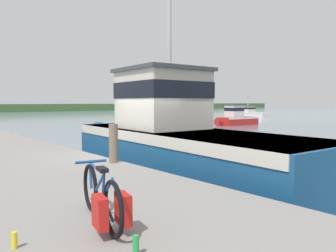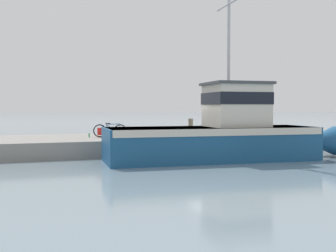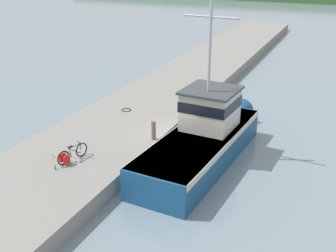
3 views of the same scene
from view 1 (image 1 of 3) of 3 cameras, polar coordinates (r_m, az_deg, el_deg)
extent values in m
plane|color=gray|center=(10.30, -6.97, -9.17)|extent=(320.00, 320.00, 0.00)
cube|color=#426638|center=(91.78, -17.61, 3.09)|extent=(180.00, 5.00, 1.89)
cube|color=navy|center=(10.21, 2.93, -5.00)|extent=(3.61, 9.60, 1.49)
cone|color=navy|center=(14.90, -10.70, -2.17)|extent=(1.53, 1.79, 1.41)
cube|color=beige|center=(10.14, 2.95, -1.68)|extent=(3.65, 9.41, 0.30)
cube|color=beige|center=(11.02, -0.91, 4.48)|extent=(2.52, 2.60, 1.89)
cube|color=black|center=(11.03, -0.92, 6.19)|extent=(2.57, 2.66, 0.53)
cube|color=#3D4247|center=(11.07, -0.92, 9.68)|extent=(2.72, 2.81, 0.12)
cube|color=silver|center=(52.62, 14.07, 1.88)|extent=(2.26, 6.07, 0.76)
cone|color=silver|center=(54.83, 11.09, 2.02)|extent=(0.75, 1.10, 0.72)
cube|color=beige|center=(52.61, 14.08, 2.21)|extent=(2.30, 5.95, 0.15)
cube|color=beige|center=(53.05, 13.44, 2.85)|extent=(1.75, 2.38, 0.97)
cube|color=black|center=(53.05, 13.44, 3.03)|extent=(1.79, 2.43, 0.27)
cube|color=#3D4247|center=(53.04, 13.45, 3.44)|extent=(1.89, 2.57, 0.12)
cylinder|color=#B2B2B7|center=(52.83, 13.77, 4.47)|extent=(0.14, 0.14, 1.79)
cylinder|color=#B2B2B7|center=(52.83, 13.78, 4.95)|extent=(1.92, 0.14, 0.10)
cube|color=#AD231E|center=(34.77, 12.05, 0.85)|extent=(4.63, 2.05, 0.82)
cone|color=#AD231E|center=(32.84, 8.94, 0.70)|extent=(0.87, 0.83, 0.78)
cube|color=silver|center=(34.75, 12.06, 1.38)|extent=(4.54, 2.08, 0.16)
cube|color=silver|center=(34.31, 11.44, 2.52)|extent=(1.57, 1.48, 1.22)
cube|color=black|center=(34.31, 11.45, 2.87)|extent=(1.60, 1.51, 0.34)
cube|color=#3D4247|center=(34.30, 11.46, 3.64)|extent=(1.69, 1.60, 0.12)
torus|color=black|center=(3.96, -9.55, -14.04)|extent=(0.21, 0.67, 0.68)
torus|color=black|center=(4.96, -13.38, -10.36)|extent=(0.21, 0.67, 0.68)
cylinder|color=navy|center=(4.15, -10.29, -14.34)|extent=(0.12, 0.36, 0.19)
cylinder|color=navy|center=(4.30, -11.22, -11.17)|extent=(0.07, 0.15, 0.52)
cylinder|color=navy|center=(4.12, -10.56, -10.75)|extent=(0.14, 0.47, 0.38)
cylinder|color=navy|center=(4.57, -12.19, -10.41)|extent=(0.19, 0.67, 0.52)
cylinder|color=navy|center=(4.56, -12.42, -7.15)|extent=(0.16, 0.55, 0.05)
cylinder|color=navy|center=(4.89, -13.32, -8.53)|extent=(0.06, 0.11, 0.35)
cylinder|color=navy|center=(4.82, -13.27, -6.06)|extent=(0.44, 0.14, 0.04)
cube|color=black|center=(4.26, -11.37, -7.40)|extent=(0.15, 0.26, 0.05)
cube|color=red|center=(3.98, -11.75, -14.50)|extent=(0.19, 0.34, 0.37)
cube|color=red|center=(4.06, -7.83, -14.08)|extent=(0.19, 0.34, 0.37)
cylinder|color=#756651|center=(8.66, -9.48, -2.99)|extent=(0.23, 0.23, 1.01)
cylinder|color=yellow|center=(4.08, -25.19, -17.56)|extent=(0.06, 0.06, 0.18)
cylinder|color=green|center=(3.59, -5.62, -19.99)|extent=(0.07, 0.07, 0.21)
camera|label=2|loc=(23.93, 51.41, 2.59)|focal=45.00mm
camera|label=3|loc=(18.08, 89.79, 23.78)|focal=45.00mm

